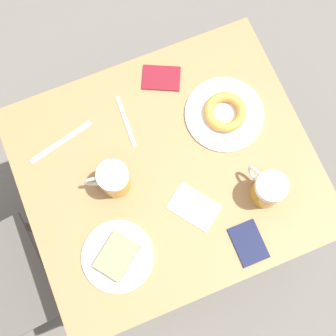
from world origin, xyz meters
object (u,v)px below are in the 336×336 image
plate_with_cake (118,256)px  beer_mug_center (113,179)px  napkin_folded (194,207)px  passport_far_edge (249,243)px  beer_mug_left (268,189)px  knife (61,142)px  fork (126,121)px  plate_with_donut (225,113)px  passport_near_edge (161,78)px

plate_with_cake → beer_mug_center: size_ratio=1.60×
napkin_folded → passport_far_edge: (-0.16, -0.11, 0.00)m
beer_mug_left → napkin_folded: (0.04, 0.22, -0.06)m
knife → fork: bearing=-93.3°
beer_mug_left → knife: (0.40, 0.53, -0.06)m
beer_mug_left → plate_with_cake: bearing=91.2°
plate_with_donut → napkin_folded: bearing=139.1°
beer_mug_left → knife: size_ratio=0.61×
napkin_folded → fork: 0.36m
beer_mug_center → napkin_folded: (-0.16, -0.20, -0.06)m
plate_with_cake → knife: plate_with_cake is taller
fork → knife: size_ratio=0.80×
plate_with_cake → passport_far_edge: plate_with_cake is taller
plate_with_cake → knife: bearing=5.7°
napkin_folded → passport_near_edge: size_ratio=1.16×
plate_with_donut → fork: bearing=71.9°
passport_near_edge → plate_with_cake: bearing=145.3°
plate_with_donut → beer_mug_left: 0.29m
plate_with_donut → beer_mug_center: (-0.08, 0.41, 0.05)m
fork → knife: bearing=86.7°
knife → passport_near_edge: bearing=-77.4°
plate_with_donut → napkin_folded: (-0.24, 0.21, -0.01)m
napkin_folded → plate_with_cake: bearing=100.8°
beer_mug_center → passport_near_edge: 0.39m
plate_with_donut → beer_mug_center: size_ratio=1.89×
beer_mug_left → passport_near_edge: bearing=17.2°
plate_with_cake → beer_mug_left: (0.01, -0.49, 0.05)m
plate_with_donut → plate_with_cake: bearing=121.4°
passport_near_edge → passport_far_edge: 0.61m
plate_with_cake → napkin_folded: size_ratio=1.25×
knife → passport_far_edge: 0.67m
beer_mug_center → fork: 0.22m
plate_with_donut → knife: plate_with_donut is taller
plate_with_donut → knife: (0.11, 0.52, -0.01)m
beer_mug_left → beer_mug_center: same height
beer_mug_center → knife: size_ratio=0.61×
plate_with_cake → plate_with_donut: 0.57m
napkin_folded → knife: bearing=41.2°
passport_far_edge → passport_near_edge: bearing=3.8°
plate_with_cake → passport_far_edge: (-0.11, -0.38, -0.01)m
beer_mug_center → napkin_folded: beer_mug_center is taller
beer_mug_left → beer_mug_center: bearing=64.1°
plate_with_cake → fork: plate_with_cake is taller
fork → beer_mug_left: bearing=-140.9°
plate_with_cake → knife: (0.41, 0.04, -0.01)m
fork → passport_near_edge: bearing=-59.1°
napkin_folded → passport_far_edge: passport_far_edge is taller
plate_with_donut → passport_far_edge: (-0.41, 0.10, -0.01)m
beer_mug_left → napkin_folded: size_ratio=0.78×
napkin_folded → knife: size_ratio=0.78×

